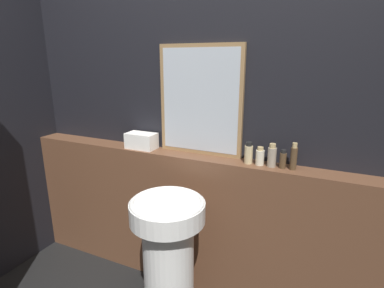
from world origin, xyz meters
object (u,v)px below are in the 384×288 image
object	(u,v)px
pedestal_sink	(168,258)
conditioner_bottle	(260,157)
towel_stack	(142,141)
hand_soap_bottle	(294,157)
lotion_bottle	(272,156)
mirror	(200,101)
shampoo_bottle	(249,154)
body_wash_bottle	(283,160)

from	to	relation	value
pedestal_sink	conditioner_bottle	world-z (taller)	conditioner_bottle
towel_stack	hand_soap_bottle	bearing A→B (deg)	0.00
conditioner_bottle	lotion_bottle	world-z (taller)	lotion_bottle
towel_stack	mirror	bearing A→B (deg)	8.64
shampoo_bottle	conditioner_bottle	world-z (taller)	shampoo_bottle
lotion_bottle	body_wash_bottle	bearing A→B (deg)	-0.00
towel_stack	lotion_bottle	xyz separation A→B (m)	(0.93, 0.00, 0.01)
conditioner_bottle	hand_soap_bottle	xyz separation A→B (m)	(0.19, 0.00, 0.02)
towel_stack	hand_soap_bottle	xyz separation A→B (m)	(1.05, 0.00, 0.02)
mirror	shampoo_bottle	size ratio (longest dim) A/B	5.27
pedestal_sink	lotion_bottle	size ratio (longest dim) A/B	6.02
pedestal_sink	conditioner_bottle	bearing A→B (deg)	45.21
body_wash_bottle	shampoo_bottle	bearing A→B (deg)	180.00
conditioner_bottle	mirror	bearing A→B (deg)	171.26
mirror	pedestal_sink	bearing A→B (deg)	-88.80
mirror	conditioner_bottle	bearing A→B (deg)	-8.74
shampoo_bottle	lotion_bottle	bearing A→B (deg)	0.00
lotion_bottle	hand_soap_bottle	bearing A→B (deg)	0.00
mirror	towel_stack	distance (m)	0.53
mirror	shampoo_bottle	xyz separation A→B (m)	(0.36, -0.07, -0.30)
hand_soap_bottle	mirror	bearing A→B (deg)	173.97
towel_stack	conditioner_bottle	world-z (taller)	conditioner_bottle
lotion_bottle	hand_soap_bottle	size ratio (longest dim) A/B	0.88
pedestal_sink	body_wash_bottle	distance (m)	0.89
shampoo_bottle	mirror	bearing A→B (deg)	169.55
shampoo_bottle	conditioner_bottle	xyz separation A→B (m)	(0.07, 0.00, -0.01)
towel_stack	hand_soap_bottle	size ratio (longest dim) A/B	1.34
pedestal_sink	shampoo_bottle	distance (m)	0.79
conditioner_bottle	body_wash_bottle	world-z (taller)	same
mirror	body_wash_bottle	size ratio (longest dim) A/B	6.38
towel_stack	shampoo_bottle	world-z (taller)	shampoo_bottle
shampoo_bottle	hand_soap_bottle	world-z (taller)	hand_soap_bottle
shampoo_bottle	body_wash_bottle	bearing A→B (deg)	0.00
pedestal_sink	hand_soap_bottle	size ratio (longest dim) A/B	5.30
pedestal_sink	body_wash_bottle	size ratio (longest dim) A/B	7.60
mirror	hand_soap_bottle	distance (m)	0.69
shampoo_bottle	lotion_bottle	world-z (taller)	lotion_bottle
mirror	towel_stack	size ratio (longest dim) A/B	3.32
pedestal_sink	shampoo_bottle	size ratio (longest dim) A/B	6.28
shampoo_bottle	towel_stack	bearing A→B (deg)	180.00
hand_soap_bottle	towel_stack	bearing A→B (deg)	180.00
mirror	lotion_bottle	bearing A→B (deg)	-7.51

